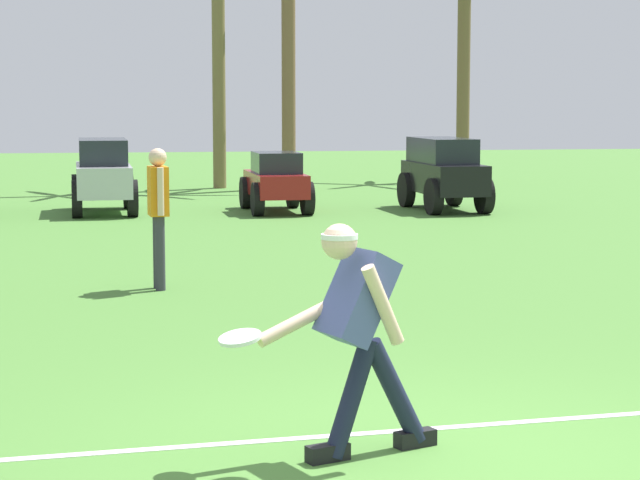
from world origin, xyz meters
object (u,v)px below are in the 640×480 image
teammate_near_sideline (158,205)px  palm_tree_far_right (464,50)px  parked_car_slot_d (276,181)px  palm_tree_right_of_centre (288,19)px  frisbee_in_flight (240,338)px  palm_tree_left_of_centre (218,0)px  frisbee_thrower (358,325)px  parked_car_slot_c (103,173)px  parked_car_slot_e (444,171)px

teammate_near_sideline → palm_tree_far_right: 18.62m
parked_car_slot_d → palm_tree_right_of_centre: bearing=80.3°
frisbee_in_flight → palm_tree_left_of_centre: 21.99m
frisbee_thrower → parked_car_slot_d: size_ratio=0.63×
parked_car_slot_c → parked_car_slot_e: (6.26, -0.41, 0.00)m
parked_car_slot_d → palm_tree_right_of_centre: (0.97, 5.67, 3.27)m
parked_car_slot_c → palm_tree_left_of_centre: (2.55, 5.73, 3.55)m
palm_tree_far_right → palm_tree_left_of_centre: bearing=-164.7°
parked_car_slot_c → palm_tree_far_right: palm_tree_far_right is taller
frisbee_in_flight → palm_tree_right_of_centre: bearing=81.8°
parked_car_slot_c → parked_car_slot_e: size_ratio=0.99×
parked_car_slot_c → parked_car_slot_d: parked_car_slot_c is taller
palm_tree_left_of_centre → frisbee_thrower: bearing=-92.1°
frisbee_in_flight → teammate_near_sideline: size_ratio=0.23×
palm_tree_far_right → frisbee_thrower: bearing=-106.8°
parked_car_slot_c → palm_tree_left_of_centre: size_ratio=0.34×
parked_car_slot_e → palm_tree_far_right: 8.62m
parked_car_slot_e → frisbee_in_flight: bearing=-108.6°
frisbee_thrower → palm_tree_far_right: 24.45m
parked_car_slot_c → palm_tree_right_of_centre: 7.44m
parked_car_slot_d → palm_tree_left_of_centre: palm_tree_left_of_centre is taller
frisbee_in_flight → palm_tree_right_of_centre: (3.05, 21.30, 3.08)m
parked_car_slot_e → parked_car_slot_c: bearing=176.2°
frisbee_thrower → parked_car_slot_d: frisbee_thrower is taller
frisbee_in_flight → palm_tree_far_right: size_ratio=0.07×
parked_car_slot_d → palm_tree_left_of_centre: size_ratio=0.31×
teammate_near_sideline → parked_car_slot_d: teammate_near_sideline is taller
frisbee_thrower → frisbee_in_flight: frisbee_thrower is taller
teammate_near_sideline → parked_car_slot_d: size_ratio=0.70×
parked_car_slot_d → parked_car_slot_e: parked_car_slot_e is taller
parked_car_slot_c → parked_car_slot_e: same height
frisbee_thrower → parked_car_slot_d: 15.63m
frisbee_thrower → parked_car_slot_c: (-1.75, 15.86, -0.07)m
teammate_near_sideline → palm_tree_right_of_centre: (3.34, 14.58, 2.89)m
frisbee_thrower → teammate_near_sideline: 6.73m
parked_car_slot_c → frisbee_in_flight: bearing=-86.2°
teammate_near_sideline → palm_tree_far_right: palm_tree_far_right is taller
teammate_near_sideline → palm_tree_right_of_centre: 15.24m
frisbee_in_flight → parked_car_slot_c: size_ratio=0.14×
parked_car_slot_d → frisbee_thrower: bearing=-95.0°
parked_car_slot_d → palm_tree_far_right: bearing=53.8°
teammate_near_sideline → parked_car_slot_e: (5.50, 8.80, -0.22)m
frisbee_in_flight → parked_car_slot_e: size_ratio=0.14×
parked_car_slot_e → palm_tree_left_of_centre: bearing=121.1°
frisbee_in_flight → parked_car_slot_e: bearing=71.4°
parked_car_slot_e → palm_tree_right_of_centre: size_ratio=0.40×
parked_car_slot_d → palm_tree_far_right: palm_tree_far_right is taller
frisbee_thrower → palm_tree_right_of_centre: (2.35, 21.24, 3.04)m
parked_car_slot_d → teammate_near_sideline: bearing=-104.9°
teammate_near_sideline → parked_car_slot_c: teammate_near_sideline is taller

